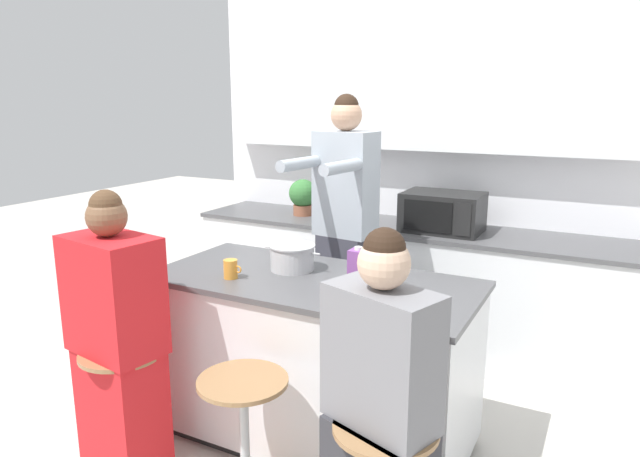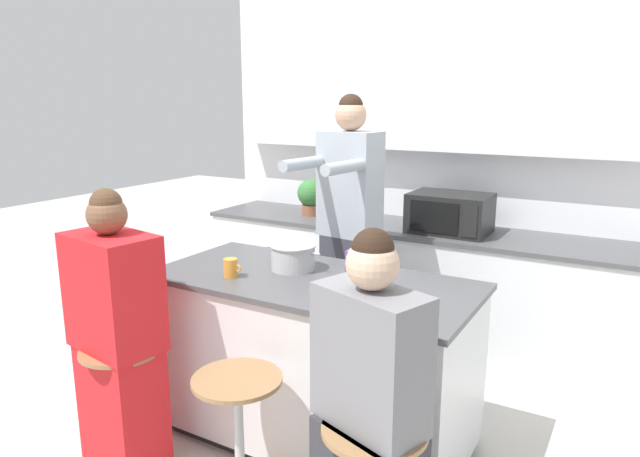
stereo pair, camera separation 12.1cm
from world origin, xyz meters
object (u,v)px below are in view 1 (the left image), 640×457
Objects in this scene: bar_stool_leftmost at (126,403)px; bar_stool_center at (245,436)px; cooking_pot at (292,257)px; person_seated_near at (380,426)px; person_wrapped_blanket at (118,345)px; coffee_cup_near at (231,269)px; kitchen_island at (313,359)px; juice_carton at (358,269)px; banana_bunch at (350,295)px; potted_plant at (303,196)px; microwave at (443,212)px; fruit_bowl at (388,301)px; person_cooking at (344,243)px.

bar_stool_center is at bearing 3.30° from bar_stool_leftmost.
cooking_pot is at bearing 103.50° from bar_stool_center.
person_seated_near is (0.65, -0.04, 0.26)m from bar_stool_center.
coffee_cup_near is at bearing 65.92° from person_wrapped_blanket.
juice_carton is (0.27, -0.03, 0.55)m from kitchen_island.
bar_stool_center is 0.78m from banana_bunch.
person_seated_near is 4.85× the size of potted_plant.
bar_stool_center is at bearing -90.00° from kitchen_island.
microwave is (0.67, 1.57, 0.09)m from coffee_cup_near.
coffee_cup_near is at bearing -113.09° from microwave.
fruit_bowl is 0.72× the size of potted_plant.
juice_carton is at bearing 140.33° from fruit_bowl.
juice_carton reaches higher than bar_stool_leftmost.
person_cooking is at bearing 96.36° from bar_stool_center.
banana_bunch is 0.19m from juice_carton.
bar_stool_center is 0.46× the size of person_seated_near.
cooking_pot is at bearing 148.80° from banana_bunch.
fruit_bowl is 1.62m from microwave.
coffee_cup_near reaches higher than kitchen_island.
potted_plant is at bearing 106.43° from coffee_cup_near.
person_cooking is 3.45× the size of microwave.
banana_bunch is at bearing -56.81° from person_cooking.
potted_plant is (-0.47, 1.60, 0.11)m from coffee_cup_near.
person_wrapped_blanket is at bearing -160.95° from person_seated_near.
banana_bunch is at bearing 34.60° from person_wrapped_blanket.
person_cooking reaches higher than juice_carton.
juice_carton is at bearing 139.66° from person_seated_near.
bar_stool_center is at bearing -77.13° from person_cooking.
bar_stool_center is 2.25× the size of potted_plant.
coffee_cup_near is 0.72× the size of banana_bunch.
bar_stool_leftmost is 1.00× the size of bar_stool_center.
fruit_bowl is at bearing -39.67° from juice_carton.
person_seated_near is 4.13× the size of cooking_pot.
person_wrapped_blanket reaches higher than coffee_cup_near.
banana_bunch is 1.58m from microwave.
person_wrapped_blanket reaches higher than banana_bunch.
potted_plant is at bearing 103.23° from person_wrapped_blanket.
person_cooking is (-0.15, 1.34, 0.56)m from bar_stool_center.
cooking_pot is at bearing 156.11° from person_seated_near.
cooking_pot is 1.37m from microwave.
person_wrapped_blanket is 1.02× the size of person_seated_near.
bar_stool_center is 3.11× the size of fruit_bowl.
person_cooking reaches higher than person_wrapped_blanket.
banana_bunch reaches higher than bar_stool_leftmost.
juice_carton reaches higher than kitchen_island.
cooking_pot is 1.60× the size of juice_carton.
coffee_cup_near is (0.30, 0.49, 0.60)m from bar_stool_leftmost.
kitchen_island is 0.60m from banana_bunch.
bar_stool_leftmost is at bearing -121.49° from coffee_cup_near.
bar_stool_center is 3.06× the size of juice_carton.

